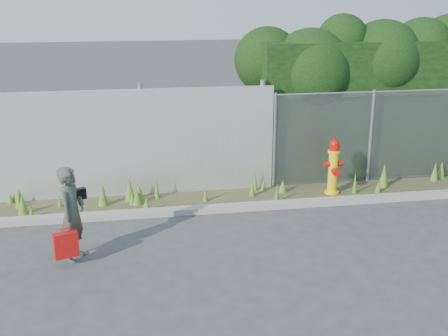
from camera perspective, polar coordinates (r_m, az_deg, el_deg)
ground at (r=9.24m, az=3.34°, el=-8.44°), size 80.00×80.00×0.00m
curb at (r=10.83m, az=1.21°, el=-4.03°), size 16.00×0.22×0.12m
weed_strip at (r=11.27m, az=-4.09°, el=-2.73°), size 16.00×1.32×0.54m
corrugated_fence at (r=11.54m, az=-15.98°, el=2.12°), size 8.50×0.21×2.30m
chainlink_fence at (r=13.03m, az=18.89°, el=3.26°), size 6.50×0.07×2.05m
hedge at (r=13.75m, az=17.55°, el=8.27°), size 7.76×2.10×3.57m
fire_hydrant at (r=11.72m, az=11.03°, el=0.07°), size 0.40×0.36×1.20m
woman at (r=9.00m, az=-15.17°, el=-4.51°), size 0.53×0.65×1.52m
red_tote_bag at (r=8.89m, az=-15.76°, el=-7.52°), size 0.36×0.13×0.47m
black_shoulder_bag at (r=9.11m, az=-14.56°, el=-2.57°), size 0.23×0.10×0.17m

